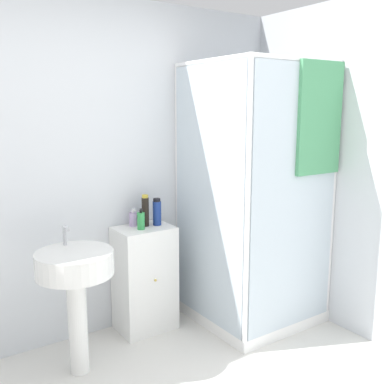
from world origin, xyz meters
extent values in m
cube|color=silver|center=(0.00, 1.70, 1.25)|extent=(6.40, 0.06, 2.50)
cube|color=white|center=(1.22, 1.22, 0.04)|extent=(0.91, 0.91, 0.09)
cylinder|color=white|center=(1.65, 1.65, 1.03)|extent=(0.04, 0.04, 2.06)
cylinder|color=white|center=(0.78, 1.65, 1.03)|extent=(0.04, 0.04, 2.06)
cylinder|color=white|center=(1.65, 0.78, 1.03)|extent=(0.04, 0.04, 2.06)
cylinder|color=white|center=(0.78, 0.78, 1.03)|extent=(0.04, 0.04, 2.06)
cylinder|color=white|center=(1.22, 0.78, 2.04)|extent=(0.87, 0.04, 0.04)
cylinder|color=white|center=(1.22, 1.65, 2.04)|extent=(0.87, 0.04, 0.04)
cylinder|color=white|center=(0.78, 1.22, 2.04)|extent=(0.04, 0.87, 0.04)
cylinder|color=white|center=(1.65, 1.22, 2.04)|extent=(0.04, 0.87, 0.04)
cube|color=silver|center=(1.22, 0.77, 1.06)|extent=(0.84, 0.01, 1.93)
cube|color=silver|center=(0.77, 1.22, 1.06)|extent=(0.01, 0.84, 1.93)
cylinder|color=#B7BABF|center=(1.44, 1.59, 0.86)|extent=(0.02, 0.02, 1.54)
cylinder|color=#B7BABF|center=(1.44, 1.54, 1.65)|extent=(0.07, 0.07, 0.04)
cube|color=#4C9966|center=(1.42, 0.75, 1.64)|extent=(0.44, 0.03, 0.80)
cube|color=white|center=(0.38, 1.50, 0.41)|extent=(0.43, 0.32, 0.82)
sphere|color=gold|center=(0.38, 1.33, 0.45)|extent=(0.02, 0.02, 0.02)
cylinder|color=white|center=(-0.27, 1.22, 0.34)|extent=(0.12, 0.12, 0.68)
cylinder|color=white|center=(-0.27, 1.22, 0.75)|extent=(0.49, 0.49, 0.15)
cylinder|color=#B7BABF|center=(-0.27, 1.39, 0.89)|extent=(0.02, 0.02, 0.13)
cube|color=#B7BABF|center=(-0.27, 1.35, 0.95)|extent=(0.02, 0.07, 0.02)
cylinder|color=green|center=(0.34, 1.47, 0.89)|extent=(0.06, 0.06, 0.13)
cylinder|color=black|center=(0.34, 1.47, 0.96)|extent=(0.02, 0.02, 0.02)
cube|color=black|center=(0.34, 1.45, 0.97)|extent=(0.01, 0.03, 0.01)
cylinder|color=black|center=(0.41, 1.53, 0.93)|extent=(0.05, 0.05, 0.22)
cylinder|color=gold|center=(0.41, 1.53, 1.05)|extent=(0.05, 0.05, 0.02)
cylinder|color=navy|center=(0.50, 1.51, 0.91)|extent=(0.07, 0.07, 0.19)
cylinder|color=black|center=(0.50, 1.51, 1.02)|extent=(0.06, 0.06, 0.02)
cylinder|color=#B299C6|center=(0.33, 1.58, 0.87)|extent=(0.06, 0.06, 0.11)
cylinder|color=silver|center=(0.33, 1.58, 0.94)|extent=(0.02, 0.02, 0.02)
cube|color=silver|center=(0.33, 1.57, 0.95)|extent=(0.01, 0.03, 0.01)
camera|label=1|loc=(-1.17, -1.43, 1.72)|focal=42.00mm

